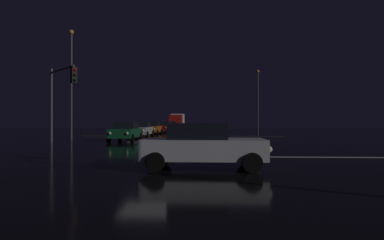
# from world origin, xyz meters

# --- Properties ---
(ground) EXTENTS (120.00, 120.00, 0.10)m
(ground) POSITION_xyz_m (0.00, 0.00, -0.05)
(ground) COLOR black
(stop_line_north) EXTENTS (0.35, 14.70, 0.01)m
(stop_line_north) POSITION_xyz_m (0.00, 8.57, 0.00)
(stop_line_north) COLOR white
(stop_line_north) RESTS_ON ground
(centre_line_ns) EXTENTS (22.00, 0.15, 0.01)m
(centre_line_ns) POSITION_xyz_m (0.00, 20.17, 0.00)
(centre_line_ns) COLOR yellow
(centre_line_ns) RESTS_ON ground
(crosswalk_bar_east) EXTENTS (14.70, 0.40, 0.01)m
(crosswalk_bar_east) POSITION_xyz_m (8.67, 0.00, 0.00)
(crosswalk_bar_east) COLOR white
(crosswalk_bar_east) RESTS_ON ground
(sedan_green) EXTENTS (2.02, 4.33, 1.57)m
(sedan_green) POSITION_xyz_m (-3.86, 11.09, 0.80)
(sedan_green) COLOR #14512D
(sedan_green) RESTS_ON ground
(sedan_silver) EXTENTS (2.02, 4.33, 1.57)m
(sedan_silver) POSITION_xyz_m (-3.93, 17.47, 0.80)
(sedan_silver) COLOR #B7B7BC
(sedan_silver) RESTS_ON ground
(sedan_orange) EXTENTS (2.02, 4.33, 1.57)m
(sedan_orange) POSITION_xyz_m (-3.96, 23.96, 0.80)
(sedan_orange) COLOR #C66014
(sedan_orange) RESTS_ON ground
(sedan_red) EXTENTS (2.02, 4.33, 1.57)m
(sedan_red) POSITION_xyz_m (-3.43, 30.35, 0.80)
(sedan_red) COLOR maroon
(sedan_red) RESTS_ON ground
(sedan_black) EXTENTS (2.02, 4.33, 1.57)m
(sedan_black) POSITION_xyz_m (-3.97, 36.20, 0.80)
(sedan_black) COLOR black
(sedan_black) RESTS_ON ground
(sedan_blue) EXTENTS (2.02, 4.33, 1.57)m
(sedan_blue) POSITION_xyz_m (-3.60, 42.96, 0.80)
(sedan_blue) COLOR navy
(sedan_blue) RESTS_ON ground
(box_truck) EXTENTS (2.68, 8.28, 3.08)m
(box_truck) POSITION_xyz_m (-3.39, 50.81, 1.71)
(box_truck) COLOR red
(box_truck) RESTS_ON ground
(sedan_white_crossing) EXTENTS (4.33, 2.02, 1.57)m
(sedan_white_crossing) POSITION_xyz_m (2.59, -3.68, 0.80)
(sedan_white_crossing) COLOR silver
(sedan_white_crossing) RESTS_ON ground
(traffic_signal_nw) EXTENTS (3.26, 3.26, 5.58)m
(traffic_signal_nw) POSITION_xyz_m (-7.64, 7.64, 3.87)
(traffic_signal_nw) COLOR #4C4C51
(traffic_signal_nw) RESTS_ON ground
(streetlamp_right_far) EXTENTS (0.44, 0.44, 8.66)m
(streetlamp_right_far) POSITION_xyz_m (9.67, 30.17, 5.01)
(streetlamp_right_far) COLOR #424247
(streetlamp_right_far) RESTS_ON ground
(streetlamp_left_near) EXTENTS (0.44, 0.44, 9.97)m
(streetlamp_left_near) POSITION_xyz_m (-9.67, 14.17, 5.69)
(streetlamp_left_near) COLOR #424247
(streetlamp_left_near) RESTS_ON ground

